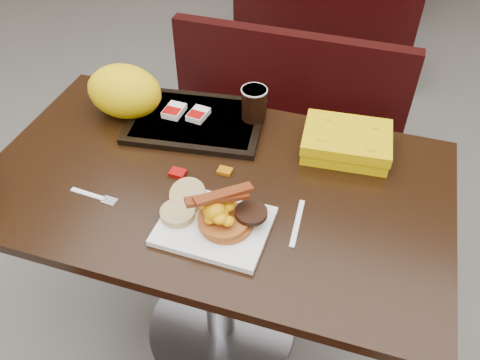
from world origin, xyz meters
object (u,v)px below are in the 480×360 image
(paper_bag, at_px, (125,91))
(platter, at_px, (214,226))
(bench_near_n, at_px, (275,137))
(pancake_stack, at_px, (227,221))
(clamshell, at_px, (346,142))
(table_near, at_px, (219,267))
(knife, at_px, (297,223))
(hashbrown_sleeve_left, at_px, (174,111))
(tray, at_px, (196,121))
(coffee_cup_far, at_px, (254,104))
(hashbrown_sleeve_right, at_px, (198,114))
(fork, at_px, (87,194))
(bench_far_s, at_px, (327,14))

(paper_bag, bearing_deg, platter, -41.27)
(bench_near_n, xyz_separation_m, pancake_stack, (0.08, -0.85, 0.42))
(pancake_stack, distance_m, clamshell, 0.43)
(table_near, distance_m, knife, 0.45)
(platter, bearing_deg, hashbrown_sleeve_left, 126.12)
(tray, distance_m, coffee_cup_far, 0.18)
(table_near, relative_size, hashbrown_sleeve_left, 17.07)
(hashbrown_sleeve_left, distance_m, clamshell, 0.51)
(pancake_stack, distance_m, coffee_cup_far, 0.42)
(hashbrown_sleeve_right, relative_size, clamshell, 0.29)
(fork, xyz_separation_m, tray, (0.15, 0.36, 0.01))
(paper_bag, bearing_deg, hashbrown_sleeve_right, 6.02)
(hashbrown_sleeve_right, bearing_deg, coffee_cup_far, 24.00)
(bench_far_s, bearing_deg, hashbrown_sleeve_right, -94.39)
(hashbrown_sleeve_left, xyz_separation_m, clamshell, (0.51, 0.00, 0.00))
(pancake_stack, bearing_deg, hashbrown_sleeve_right, 119.96)
(knife, height_order, tray, tray)
(fork, height_order, coffee_cup_far, coffee_cup_far)
(bench_near_n, relative_size, knife, 6.65)
(table_near, relative_size, coffee_cup_far, 12.40)
(hashbrown_sleeve_left, bearing_deg, pancake_stack, -49.28)
(pancake_stack, bearing_deg, tray, 121.03)
(fork, bearing_deg, coffee_cup_far, 56.95)
(coffee_cup_far, bearing_deg, fork, -127.21)
(table_near, height_order, paper_bag, paper_bag)
(knife, bearing_deg, hashbrown_sleeve_right, -132.71)
(knife, relative_size, coffee_cup_far, 1.55)
(platter, distance_m, coffee_cup_far, 0.43)
(tray, xyz_separation_m, hashbrown_sleeve_right, (0.00, 0.01, 0.02))
(hashbrown_sleeve_right, bearing_deg, pancake_stack, -52.46)
(fork, height_order, tray, tray)
(fork, distance_m, tray, 0.39)
(bench_far_s, xyz_separation_m, platter, (0.06, -2.05, 0.40))
(pancake_stack, height_order, clamshell, clamshell)
(coffee_cup_far, height_order, paper_bag, paper_bag)
(fork, relative_size, knife, 0.86)
(table_near, xyz_separation_m, bench_far_s, (0.00, 1.90, -0.02))
(platter, height_order, coffee_cup_far, coffee_cup_far)
(paper_bag, bearing_deg, bench_far_s, 78.47)
(hashbrown_sleeve_left, xyz_separation_m, hashbrown_sleeve_right, (0.07, 0.01, -0.00))
(fork, distance_m, knife, 0.53)
(platter, xyz_separation_m, clamshell, (0.25, 0.37, 0.02))
(fork, height_order, knife, same)
(bench_far_s, bearing_deg, paper_bag, -101.53)
(fork, bearing_deg, table_near, 30.96)
(coffee_cup_far, distance_m, paper_bag, 0.38)
(bench_far_s, bearing_deg, bench_near_n, -90.00)
(coffee_cup_far, bearing_deg, hashbrown_sleeve_right, -163.58)
(hashbrown_sleeve_left, height_order, hashbrown_sleeve_right, same)
(pancake_stack, height_order, tray, pancake_stack)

